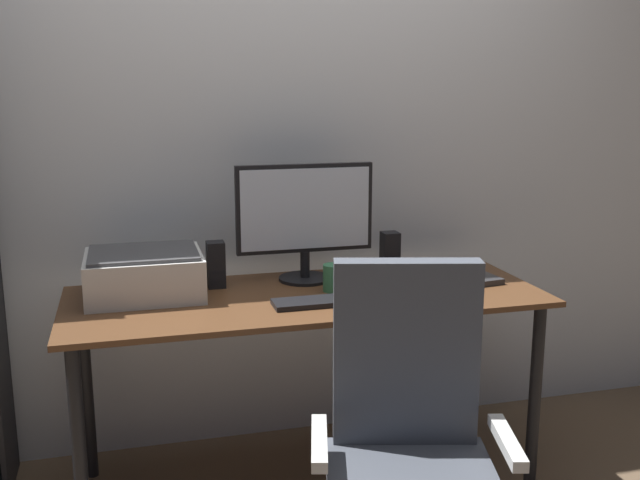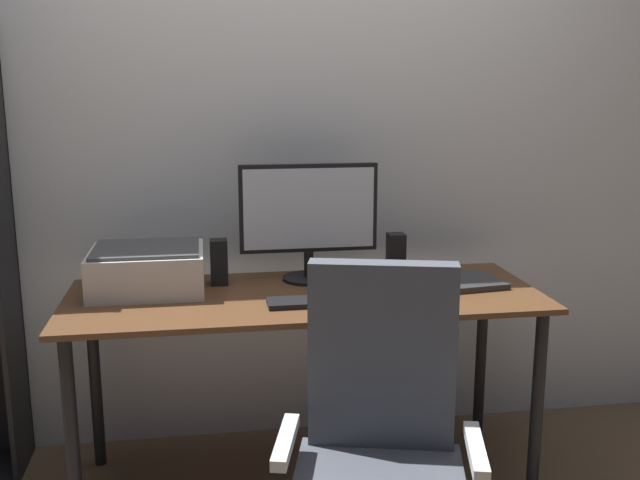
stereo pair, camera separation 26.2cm
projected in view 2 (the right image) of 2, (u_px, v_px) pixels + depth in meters
name	position (u px, v px, depth m)	size (l,w,h in m)	color
back_wall	(287.00, 127.00, 2.97)	(6.40, 0.10, 2.60)	silver
desk	(305.00, 316.00, 2.63)	(1.68, 0.65, 0.74)	#56351E
monitor	(309.00, 215.00, 2.74)	(0.52, 0.20, 0.44)	black
keyboard	(311.00, 302.00, 2.48)	(0.29, 0.11, 0.02)	black
mouse	(375.00, 295.00, 2.54)	(0.06, 0.10, 0.03)	black
coffee_mug	(333.00, 278.00, 2.63)	(0.09, 0.08, 0.10)	#387F51
laptop	(456.00, 282.00, 2.72)	(0.32, 0.23, 0.02)	#2D2D30
speaker_left	(219.00, 262.00, 2.72)	(0.06, 0.07, 0.17)	black
speaker_right	(396.00, 255.00, 2.82)	(0.06, 0.07, 0.17)	black
printer	(147.00, 269.00, 2.63)	(0.40, 0.34, 0.16)	silver
office_chair	(379.00, 478.00, 1.93)	(0.57, 0.56, 1.01)	silver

